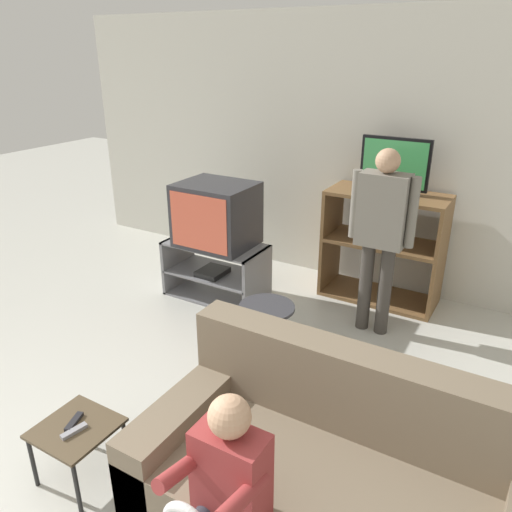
% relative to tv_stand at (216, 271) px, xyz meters
% --- Properties ---
extents(wall_back, '(6.40, 0.06, 2.60)m').
position_rel_tv_stand_xyz_m(wall_back, '(0.79, 1.09, 1.03)').
color(wall_back, beige).
rests_on(wall_back, ground_plane).
extents(tv_stand, '(0.96, 0.49, 0.55)m').
position_rel_tv_stand_xyz_m(tv_stand, '(0.00, 0.00, 0.00)').
color(tv_stand, slate).
rests_on(tv_stand, ground_plane).
extents(television_main, '(0.68, 0.56, 0.58)m').
position_rel_tv_stand_xyz_m(television_main, '(0.02, 0.01, 0.57)').
color(television_main, '#2D2D33').
rests_on(television_main, tv_stand).
extents(media_shelf, '(1.07, 0.50, 1.05)m').
position_rel_tv_stand_xyz_m(media_shelf, '(1.37, 0.77, 0.27)').
color(media_shelf, brown).
rests_on(media_shelf, ground_plane).
extents(television_flat, '(0.61, 0.20, 0.49)m').
position_rel_tv_stand_xyz_m(television_flat, '(1.39, 0.79, 1.02)').
color(television_flat, black).
rests_on(television_flat, media_shelf).
extents(folding_stool, '(0.41, 0.42, 0.70)m').
position_rel_tv_stand_xyz_m(folding_stool, '(1.15, -1.06, 0.30)').
color(folding_stool, '#99999E').
rests_on(folding_stool, ground_plane).
extents(snack_table, '(0.40, 0.40, 0.36)m').
position_rel_tv_stand_xyz_m(snack_table, '(0.62, -2.22, 0.04)').
color(snack_table, brown).
rests_on(snack_table, ground_plane).
extents(remote_control_black, '(0.08, 0.15, 0.02)m').
position_rel_tv_stand_xyz_m(remote_control_black, '(0.60, -2.21, 0.10)').
color(remote_control_black, '#232328').
rests_on(remote_control_black, snack_table).
extents(remote_control_white, '(0.07, 0.15, 0.02)m').
position_rel_tv_stand_xyz_m(remote_control_white, '(0.65, -2.26, 0.10)').
color(remote_control_white, gray).
rests_on(remote_control_white, snack_table).
extents(couch, '(1.85, 0.92, 0.90)m').
position_rel_tv_stand_xyz_m(couch, '(1.97, -1.87, 0.03)').
color(couch, '#756651').
rests_on(couch, ground_plane).
extents(person_standing_adult, '(0.53, 0.20, 1.56)m').
position_rel_tv_stand_xyz_m(person_standing_adult, '(1.51, 0.16, 0.67)').
color(person_standing_adult, '#3D3833').
rests_on(person_standing_adult, ground_plane).
extents(person_seated_child, '(0.33, 0.43, 1.05)m').
position_rel_tv_stand_xyz_m(person_seated_child, '(1.70, -2.40, 0.36)').
color(person_seated_child, '#2D2D38').
rests_on(person_seated_child, ground_plane).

